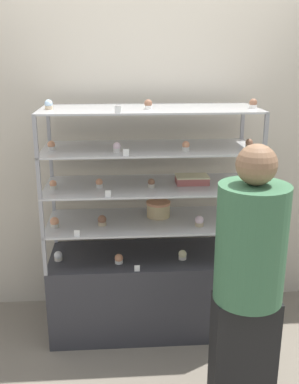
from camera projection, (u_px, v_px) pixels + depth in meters
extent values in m
plane|color=gray|center=(150.00, 324.00, 3.41)|extent=(20.00, 20.00, 0.00)
cube|color=beige|center=(146.00, 145.00, 3.43)|extent=(8.00, 0.05, 2.60)
cube|color=#333338|center=(150.00, 290.00, 3.33)|extent=(1.42, 0.56, 0.58)
cube|color=#99999E|center=(55.00, 226.00, 3.41)|extent=(0.02, 0.02, 0.26)
cube|color=#99999E|center=(236.00, 222.00, 3.50)|extent=(0.02, 0.02, 0.26)
cube|color=#99999E|center=(45.00, 257.00, 2.90)|extent=(0.02, 0.02, 0.26)
cube|color=#99999E|center=(257.00, 250.00, 2.99)|extent=(0.02, 0.02, 0.26)
cube|color=silver|center=(150.00, 221.00, 3.17)|extent=(1.42, 0.56, 0.01)
cube|color=#99999E|center=(53.00, 193.00, 3.33)|extent=(0.02, 0.02, 0.26)
cube|color=#99999E|center=(238.00, 190.00, 3.43)|extent=(0.02, 0.02, 0.26)
cube|color=#99999E|center=(42.00, 219.00, 2.82)|extent=(0.02, 0.02, 0.26)
cube|color=#99999E|center=(260.00, 213.00, 2.92)|extent=(0.02, 0.02, 0.26)
cube|color=silver|center=(150.00, 186.00, 3.09)|extent=(1.42, 0.56, 0.01)
cube|color=#99999E|center=(51.00, 159.00, 3.26)|extent=(0.02, 0.02, 0.26)
cube|color=#99999E|center=(240.00, 156.00, 3.35)|extent=(0.02, 0.02, 0.26)
cube|color=#99999E|center=(39.00, 179.00, 2.75)|extent=(0.02, 0.02, 0.26)
cube|color=#99999E|center=(263.00, 175.00, 2.84)|extent=(0.02, 0.02, 0.26)
cube|color=silver|center=(150.00, 148.00, 3.01)|extent=(1.42, 0.56, 0.01)
cube|color=#99999E|center=(48.00, 123.00, 3.18)|extent=(0.02, 0.02, 0.26)
cube|color=#99999E|center=(243.00, 121.00, 3.27)|extent=(0.02, 0.02, 0.26)
cube|color=#99999E|center=(35.00, 136.00, 2.67)|extent=(0.02, 0.02, 0.26)
cube|color=#99999E|center=(266.00, 133.00, 2.76)|extent=(0.02, 0.02, 0.26)
cube|color=silver|center=(150.00, 109.00, 2.93)|extent=(1.42, 0.56, 0.01)
cylinder|color=#DBBC84|center=(158.00, 210.00, 3.23)|extent=(0.17, 0.17, 0.10)
cylinder|color=#E5996B|center=(158.00, 203.00, 3.21)|extent=(0.17, 0.17, 0.02)
cube|color=#C66660|center=(192.00, 180.00, 3.11)|extent=(0.22, 0.15, 0.05)
cube|color=#F4EAB2|center=(192.00, 176.00, 3.10)|extent=(0.23, 0.15, 0.01)
cylinder|color=beige|center=(58.00, 259.00, 3.15)|extent=(0.06, 0.06, 0.02)
sphere|color=white|center=(58.00, 255.00, 3.14)|extent=(0.06, 0.06, 0.06)
cylinder|color=white|center=(119.00, 262.00, 3.10)|extent=(0.06, 0.06, 0.02)
sphere|color=#E5996B|center=(119.00, 258.00, 3.10)|extent=(0.06, 0.06, 0.06)
cylinder|color=beige|center=(182.00, 258.00, 3.16)|extent=(0.06, 0.06, 0.02)
sphere|color=#F4EAB2|center=(183.00, 254.00, 3.16)|extent=(0.06, 0.06, 0.06)
cylinder|color=#CCB28C|center=(240.00, 254.00, 3.22)|extent=(0.06, 0.06, 0.02)
sphere|color=#F4EAB2|center=(240.00, 251.00, 3.21)|extent=(0.06, 0.06, 0.06)
cube|color=white|center=(137.00, 268.00, 2.98)|extent=(0.04, 0.00, 0.04)
cylinder|color=beige|center=(55.00, 225.00, 3.04)|extent=(0.06, 0.06, 0.03)
sphere|color=#E5996B|center=(54.00, 221.00, 3.03)|extent=(0.06, 0.06, 0.06)
cylinder|color=#CCB28C|center=(102.00, 223.00, 3.07)|extent=(0.06, 0.06, 0.03)
sphere|color=#8C5B42|center=(102.00, 219.00, 3.06)|extent=(0.06, 0.06, 0.06)
cylinder|color=#CCB28C|center=(199.00, 224.00, 3.06)|extent=(0.06, 0.06, 0.03)
sphere|color=silver|center=(199.00, 220.00, 3.05)|extent=(0.06, 0.06, 0.06)
cylinder|color=beige|center=(244.00, 219.00, 3.15)|extent=(0.06, 0.06, 0.03)
sphere|color=white|center=(244.00, 215.00, 3.14)|extent=(0.06, 0.06, 0.06)
cube|color=white|center=(77.00, 233.00, 2.88)|extent=(0.04, 0.00, 0.04)
cylinder|color=beige|center=(53.00, 187.00, 2.98)|extent=(0.05, 0.05, 0.03)
sphere|color=#E5996B|center=(53.00, 184.00, 2.97)|extent=(0.05, 0.05, 0.05)
cylinder|color=white|center=(99.00, 186.00, 3.02)|extent=(0.05, 0.05, 0.03)
sphere|color=#E5996B|center=(99.00, 182.00, 3.01)|extent=(0.05, 0.05, 0.05)
cylinder|color=beige|center=(151.00, 186.00, 3.02)|extent=(0.05, 0.05, 0.03)
sphere|color=#8C5B42|center=(151.00, 182.00, 3.01)|extent=(0.05, 0.05, 0.05)
cylinder|color=beige|center=(250.00, 187.00, 2.98)|extent=(0.05, 0.05, 0.03)
sphere|color=#F4EAB2|center=(251.00, 184.00, 2.97)|extent=(0.05, 0.05, 0.05)
cube|color=white|center=(108.00, 194.00, 2.81)|extent=(0.04, 0.00, 0.04)
cylinder|color=white|center=(51.00, 148.00, 2.91)|extent=(0.05, 0.05, 0.03)
sphere|color=#E5996B|center=(51.00, 144.00, 2.91)|extent=(0.05, 0.05, 0.05)
cylinder|color=white|center=(117.00, 150.00, 2.86)|extent=(0.05, 0.05, 0.03)
sphere|color=silver|center=(117.00, 146.00, 2.85)|extent=(0.05, 0.05, 0.05)
cylinder|color=white|center=(186.00, 149.00, 2.90)|extent=(0.05, 0.05, 0.03)
sphere|color=#E5996B|center=(186.00, 145.00, 2.89)|extent=(0.05, 0.05, 0.05)
cylinder|color=#CCB28C|center=(249.00, 146.00, 2.97)|extent=(0.05, 0.05, 0.03)
sphere|color=#8C5B42|center=(249.00, 142.00, 2.97)|extent=(0.05, 0.05, 0.05)
cube|color=white|center=(126.00, 153.00, 2.74)|extent=(0.04, 0.00, 0.04)
cylinder|color=#CCB28C|center=(49.00, 108.00, 2.84)|extent=(0.05, 0.05, 0.02)
sphere|color=silver|center=(49.00, 104.00, 2.84)|extent=(0.05, 0.05, 0.05)
cylinder|color=white|center=(148.00, 107.00, 2.86)|extent=(0.05, 0.05, 0.02)
sphere|color=#8C5B42|center=(148.00, 103.00, 2.85)|extent=(0.05, 0.05, 0.05)
cylinder|color=white|center=(253.00, 107.00, 2.90)|extent=(0.05, 0.05, 0.02)
sphere|color=#8C5B42|center=(253.00, 103.00, 2.89)|extent=(0.05, 0.05, 0.05)
cube|color=white|center=(118.00, 109.00, 2.66)|extent=(0.04, 0.00, 0.04)
cube|color=black|center=(243.00, 355.00, 2.50)|extent=(0.35, 0.19, 0.72)
cylinder|color=#3F724C|center=(251.00, 244.00, 2.30)|extent=(0.36, 0.36, 0.63)
sphere|color=#936B4C|center=(257.00, 165.00, 2.18)|extent=(0.20, 0.20, 0.20)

